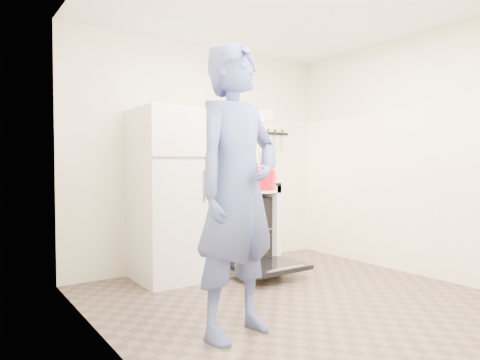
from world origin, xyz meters
The scene contains 15 objects.
floor centered at (0.00, 0.00, 0.00)m, with size 3.60×3.60×0.00m, color brown.
back_wall centered at (0.00, 1.80, 1.25)m, with size 3.20×0.02×2.50m, color white.
refrigerator centered at (-0.58, 1.45, 0.85)m, with size 0.70×0.70×1.70m, color white.
stove_body centered at (0.23, 1.48, 0.46)m, with size 0.76×0.65×0.92m, color white.
cooktop centered at (0.23, 1.48, 0.94)m, with size 0.76×0.65×0.03m, color black.
backsplash centered at (0.23, 1.76, 1.05)m, with size 0.76×0.07×0.20m, color white.
oven_door centered at (0.23, 0.88, 0.12)m, with size 0.70×0.54×0.04m, color black.
oven_rack centered at (0.23, 1.48, 0.44)m, with size 0.60×0.52×0.01m, color slate.
range_hood centered at (0.23, 1.55, 1.71)m, with size 0.76×0.50×0.12m, color white.
knife_strip centered at (1.05, 1.79, 1.55)m, with size 0.40×0.02×0.03m, color black.
pizza_stone centered at (0.26, 1.49, 0.45)m, with size 0.32×0.32×0.02m, color #96724B.
tea_kettle centered at (-0.02, 1.54, 1.09)m, with size 0.23×0.19×0.28m, color #B3B3B8, non-canonical shape.
utensil_jar centered at (0.45, 1.31, 1.05)m, with size 0.09×0.09×0.13m, color silver.
person centered at (-0.83, -0.10, 0.98)m, with size 0.71×0.47×1.96m, color #37457A.
dutch_oven centered at (-0.44, 0.22, 1.02)m, with size 0.38×0.31×0.24m, color red, non-canonical shape.
Camera 1 is at (-2.44, -2.46, 1.15)m, focal length 32.00 mm.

